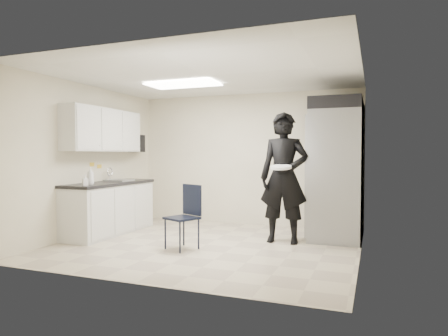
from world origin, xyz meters
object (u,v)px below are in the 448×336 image
at_px(lower_counter, 110,209).
at_px(folding_chair, 182,218).
at_px(commercial_fridge, 337,175).
at_px(man_tuxedo, 284,178).

relative_size(lower_counter, folding_chair, 2.06).
height_order(commercial_fridge, man_tuxedo, commercial_fridge).
bearing_deg(man_tuxedo, lower_counter, -174.90).
height_order(lower_counter, commercial_fridge, commercial_fridge).
relative_size(lower_counter, man_tuxedo, 0.92).
height_order(commercial_fridge, folding_chair, commercial_fridge).
distance_m(commercial_fridge, folding_chair, 2.72).
relative_size(commercial_fridge, man_tuxedo, 1.02).
bearing_deg(commercial_fridge, lower_counter, -164.12).
bearing_deg(commercial_fridge, man_tuxedo, -136.95).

